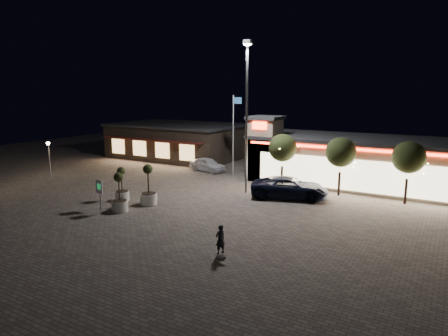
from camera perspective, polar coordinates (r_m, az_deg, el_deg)
The scene contains 17 objects.
ground at distance 28.28m, azimuth -8.02°, elevation -6.46°, with size 90.00×90.00×0.00m, color slate.
retail_building at distance 38.15m, azimuth 18.75°, elevation 1.02°, with size 20.40×8.40×6.10m.
restaurant_building at distance 51.75m, azimuth -6.62°, elevation 3.96°, with size 16.40×11.00×4.30m.
floodlight_pole at distance 32.70m, azimuth 3.26°, elevation 8.50°, with size 0.60×0.40×12.38m.
flagpole at distance 39.09m, azimuth 1.45°, elevation 5.58°, with size 0.95×0.10×8.00m.
lamp_post_west at distance 43.36m, azimuth -23.76°, elevation 2.14°, with size 0.36×0.36×3.48m.
string_tree_a at distance 34.92m, azimuth 8.37°, elevation 2.86°, with size 2.42×2.42×4.79m.
string_tree_b at distance 33.40m, azimuth 16.35°, elevation 2.16°, with size 2.42×2.42×4.79m.
string_tree_c at distance 32.59m, azimuth 24.89°, elevation 1.37°, with size 2.42×2.42×4.79m.
pickup_truck at distance 32.21m, azimuth 9.33°, elevation -2.78°, with size 2.80×6.07×1.69m, color black.
white_sedan at distance 42.40m, azimuth -2.38°, elevation 0.51°, with size 1.72×4.26×1.45m, color white.
pedestrian at distance 21.19m, azimuth -0.54°, elevation -10.16°, with size 0.57×0.37×1.57m, color black.
dog at distance 20.31m, azimuth -0.26°, elevation -12.78°, with size 0.45×0.26×0.24m.
planter_left at distance 32.06m, azimuth -14.37°, elevation -3.08°, with size 1.09×1.09×2.67m.
planter_mid at distance 29.24m, azimuth -14.70°, elevation -4.36°, with size 1.15×1.15×2.82m.
planter_right at distance 30.47m, azimuth -10.72°, elevation -3.41°, with size 1.25×1.25×3.08m.
valet_sign at distance 29.79m, azimuth -17.37°, elevation -2.89°, with size 0.73×0.19×2.20m.
Camera 1 is at (16.85, -21.10, 8.43)m, focal length 32.00 mm.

